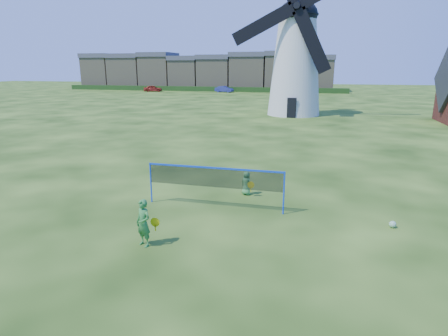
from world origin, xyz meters
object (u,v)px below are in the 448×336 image
object	(u,v)px
player_girl	(143,223)
badminton_net	(214,178)
car_left	(153,89)
car_right	(224,89)
windmill	(296,59)
player_boy	(246,183)
play_ball	(393,224)

from	to	relation	value
player_girl	badminton_net	bearing A→B (deg)	95.11
car_left	car_right	world-z (taller)	car_left
windmill	car_left	bearing A→B (deg)	133.82
car_left	player_girl	bearing A→B (deg)	-176.51
windmill	player_boy	distance (m)	27.63
badminton_net	player_boy	distance (m)	2.05
badminton_net	play_ball	size ratio (longest dim) A/B	22.95
windmill	badminton_net	distance (m)	29.24
badminton_net	play_ball	xyz separation A→B (m)	(6.03, -0.29, -1.03)
player_girl	car_left	bearing A→B (deg)	138.46
play_ball	car_left	xyz separation A→B (m)	(-36.68, 61.94, 0.55)
player_boy	car_right	distance (m)	64.01
player_boy	player_girl	bearing A→B (deg)	92.31
player_girl	player_boy	world-z (taller)	player_girl
player_girl	car_right	size ratio (longest dim) A/B	0.37
player_girl	player_boy	xyz separation A→B (m)	(2.02, 5.13, -0.21)
play_ball	car_left	distance (m)	71.99
badminton_net	player_girl	distance (m)	3.61
windmill	car_right	bearing A→B (deg)	115.37
player_girl	player_boy	distance (m)	5.51
windmill	player_girl	size ratio (longest dim) A/B	12.26
badminton_net	player_boy	size ratio (longest dim) A/B	5.23
car_left	car_right	distance (m)	15.13
car_left	car_right	bearing A→B (deg)	-103.55
play_ball	car_right	xyz separation A→B (m)	(-21.68, 63.87, 0.52)
badminton_net	windmill	bearing A→B (deg)	88.37
windmill	car_right	size ratio (longest dim) A/B	4.50
car_left	car_right	xyz separation A→B (m)	(15.00, 1.94, -0.03)
windmill	car_right	xyz separation A→B (m)	(-16.47, 34.73, -5.21)
windmill	car_left	size ratio (longest dim) A/B	4.45
badminton_net	player_boy	world-z (taller)	badminton_net
badminton_net	car_right	world-z (taller)	badminton_net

